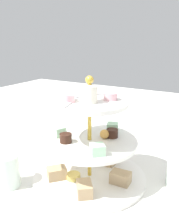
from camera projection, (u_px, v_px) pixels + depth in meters
The scene contains 6 objects.
ground_plane at pixel (90, 178), 0.66m from camera, with size 2.40×2.40×0.00m, color silver.
tiered_serving_stand at pixel (89, 150), 0.64m from camera, with size 0.30×0.30×0.27m.
water_glass_short_left at pixel (43, 141), 0.82m from camera, with size 0.06×0.06×0.07m, color silver.
teacup_with_saucer at pixel (77, 136), 0.88m from camera, with size 0.09×0.09×0.05m.
butter_knife_right at pixel (135, 143), 0.88m from camera, with size 0.17×0.01×0.00m, color silver.
water_glass_mid_back at pixel (8, 171), 0.62m from camera, with size 0.06×0.06×0.08m, color silver.
Camera 1 is at (0.50, 0.29, 0.36)m, focal length 39.70 mm.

